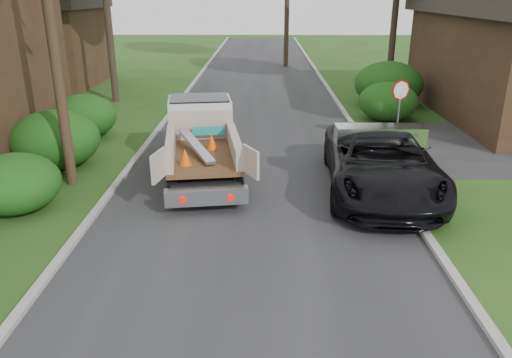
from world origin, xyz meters
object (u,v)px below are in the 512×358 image
(flatbed_truck, at_px, (201,135))
(house_left_far, at_px, (35,34))
(stop_sign, at_px, (400,99))
(utility_pole, at_px, (48,2))
(black_pickup, at_px, (381,162))

(flatbed_truck, bearing_deg, house_left_far, 118.59)
(stop_sign, height_order, house_left_far, house_left_far)
(utility_pole, relative_size, house_left_far, 1.32)
(stop_sign, height_order, flatbed_truck, stop_sign)
(house_left_far, height_order, flatbed_truck, house_left_far)
(stop_sign, relative_size, flatbed_truck, 0.42)
(flatbed_truck, bearing_deg, stop_sign, 12.97)
(house_left_far, relative_size, black_pickup, 1.18)
(house_left_far, distance_m, black_pickup, 24.56)
(stop_sign, relative_size, house_left_far, 0.33)
(stop_sign, bearing_deg, house_left_far, 145.19)
(stop_sign, bearing_deg, black_pickup, -109.57)
(black_pickup, bearing_deg, flatbed_truck, 165.54)
(stop_sign, distance_m, house_left_far, 22.81)
(black_pickup, bearing_deg, house_left_far, 138.66)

